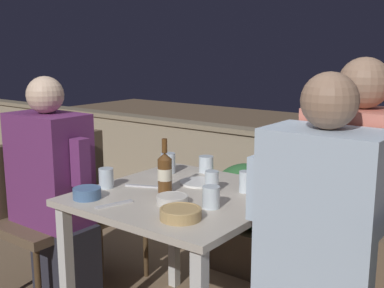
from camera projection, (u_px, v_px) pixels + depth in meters
parapet_wall at (322, 186)px, 3.58m from camera, size 9.00×0.18×0.75m
dining_table at (183, 215)px, 2.22m from camera, size 0.85×0.87×0.74m
planter_hedge at (283, 219)px, 2.91m from camera, size 0.98×0.47×0.68m
chair_left_near at (33, 205)px, 2.66m from camera, size 0.47×0.47×0.87m
person_purple_stripe at (55, 196)px, 2.52m from camera, size 0.49×0.26×1.25m
chair_left_far at (85, 191)px, 2.90m from camera, size 0.47×0.47×0.87m
person_blue_shirt at (312, 258)px, 1.69m from camera, size 0.49×0.26×1.32m
person_coral_top at (346, 229)px, 1.89m from camera, size 0.48×0.26×1.36m
beer_bottle at (165, 172)px, 2.20m from camera, size 0.07×0.07×0.25m
plate_0 at (199, 182)px, 2.36m from camera, size 0.19×0.19×0.01m
bowl_0 at (181, 213)px, 1.87m from camera, size 0.16×0.16×0.04m
bowl_1 at (87, 192)px, 2.12m from camera, size 0.12×0.12×0.05m
bowl_2 at (172, 199)px, 2.05m from camera, size 0.14×0.14×0.04m
glass_cup_0 at (106, 178)px, 2.28m from camera, size 0.07×0.07×0.09m
glass_cup_1 at (211, 197)px, 1.99m from camera, size 0.07×0.07×0.09m
glass_cup_2 at (168, 163)px, 2.55m from camera, size 0.08×0.08×0.11m
glass_cup_3 at (246, 182)px, 2.21m from camera, size 0.06×0.06×0.10m
glass_cup_4 at (212, 181)px, 2.23m from camera, size 0.06×0.06×0.10m
glass_cup_5 at (206, 164)px, 2.57m from camera, size 0.08×0.08×0.09m
fork_0 at (114, 204)px, 2.04m from camera, size 0.07×0.17×0.01m
fork_1 at (142, 186)px, 2.30m from camera, size 0.16×0.09×0.01m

